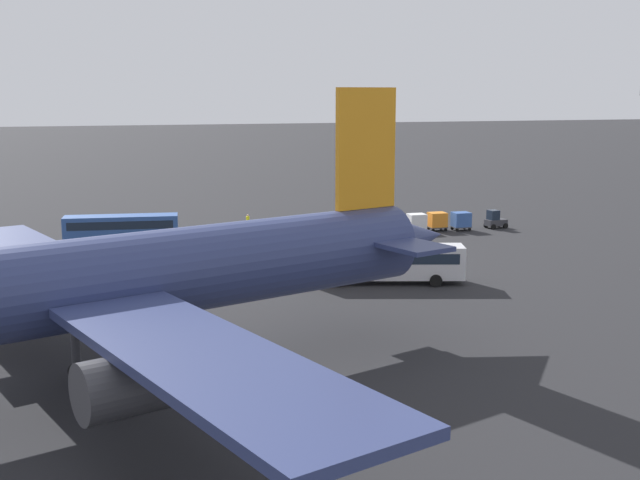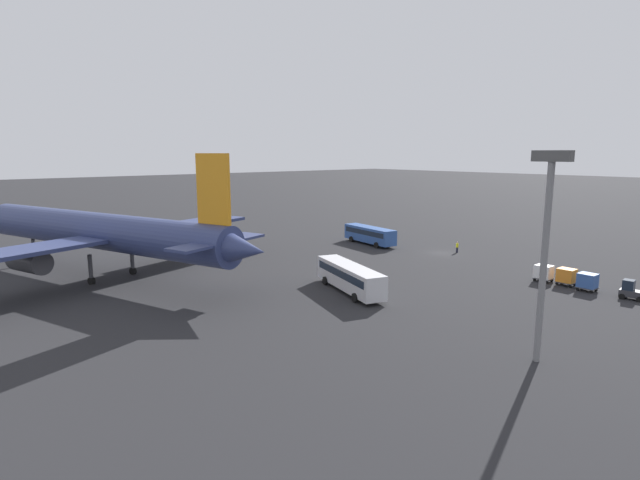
{
  "view_description": "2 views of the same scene",
  "coord_description": "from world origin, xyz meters",
  "px_view_note": "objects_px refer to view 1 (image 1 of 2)",
  "views": [
    {
      "loc": [
        17.29,
        85.98,
        15.39
      ],
      "look_at": [
        -3.12,
        20.02,
        2.59
      ],
      "focal_mm": 45.0,
      "sensor_mm": 36.0,
      "label": 1
    },
    {
      "loc": [
        -46.55,
        65.02,
        15.7
      ],
      "look_at": [
        1.5,
        24.13,
        4.63
      ],
      "focal_mm": 28.0,
      "sensor_mm": 36.0,
      "label": 2
    }
  ],
  "objects_px": {
    "baggage_tug": "(495,220)",
    "cargo_cart_blue": "(461,220)",
    "worker_person": "(248,222)",
    "cargo_cart_orange": "(437,220)",
    "shuttle_bus_near": "(121,227)",
    "cargo_cart_white": "(417,222)",
    "airplane": "(61,289)",
    "shuttle_bus_far": "(386,261)"
  },
  "relations": [
    {
      "from": "shuttle_bus_far",
      "to": "baggage_tug",
      "type": "height_order",
      "value": "shuttle_bus_far"
    },
    {
      "from": "shuttle_bus_near",
      "to": "cargo_cart_orange",
      "type": "distance_m",
      "value": 34.47
    },
    {
      "from": "shuttle_bus_far",
      "to": "cargo_cart_blue",
      "type": "distance_m",
      "value": 27.34
    },
    {
      "from": "airplane",
      "to": "worker_person",
      "type": "xyz_separation_m",
      "value": [
        -19.56,
        -47.96,
        -5.01
      ]
    },
    {
      "from": "airplane",
      "to": "shuttle_bus_far",
      "type": "xyz_separation_m",
      "value": [
        -24.88,
        -19.2,
        -4.01
      ]
    },
    {
      "from": "shuttle_bus_far",
      "to": "shuttle_bus_near",
      "type": "bearing_deg",
      "value": -33.15
    },
    {
      "from": "airplane",
      "to": "cargo_cart_white",
      "type": "distance_m",
      "value": 55.16
    },
    {
      "from": "shuttle_bus_far",
      "to": "worker_person",
      "type": "relative_size",
      "value": 7.33
    },
    {
      "from": "airplane",
      "to": "cargo_cart_orange",
      "type": "relative_size",
      "value": 24.53
    },
    {
      "from": "worker_person",
      "to": "cargo_cart_orange",
      "type": "distance_m",
      "value": 21.39
    },
    {
      "from": "airplane",
      "to": "cargo_cart_orange",
      "type": "distance_m",
      "value": 57.16
    },
    {
      "from": "cargo_cart_white",
      "to": "worker_person",
      "type": "bearing_deg",
      "value": -22.87
    },
    {
      "from": "worker_person",
      "to": "cargo_cart_white",
      "type": "bearing_deg",
      "value": 157.13
    },
    {
      "from": "shuttle_bus_far",
      "to": "airplane",
      "type": "bearing_deg",
      "value": 54.75
    },
    {
      "from": "airplane",
      "to": "shuttle_bus_near",
      "type": "relative_size",
      "value": 4.36
    },
    {
      "from": "airplane",
      "to": "baggage_tug",
      "type": "xyz_separation_m",
      "value": [
        -46.79,
        -40.44,
        -4.93
      ]
    },
    {
      "from": "cargo_cart_orange",
      "to": "cargo_cart_white",
      "type": "distance_m",
      "value": 2.65
    },
    {
      "from": "airplane",
      "to": "baggage_tug",
      "type": "relative_size",
      "value": 19.89
    },
    {
      "from": "worker_person",
      "to": "cargo_cart_orange",
      "type": "bearing_deg",
      "value": 160.55
    },
    {
      "from": "shuttle_bus_near",
      "to": "cargo_cart_white",
      "type": "bearing_deg",
      "value": -176.24
    },
    {
      "from": "cargo_cart_white",
      "to": "cargo_cart_orange",
      "type": "bearing_deg",
      "value": -174.1
    },
    {
      "from": "shuttle_bus_near",
      "to": "cargo_cart_white",
      "type": "height_order",
      "value": "shuttle_bus_near"
    },
    {
      "from": "cargo_cart_orange",
      "to": "cargo_cart_white",
      "type": "xyz_separation_m",
      "value": [
        2.64,
        0.27,
        0.0
      ]
    },
    {
      "from": "airplane",
      "to": "cargo_cart_orange",
      "type": "height_order",
      "value": "airplane"
    },
    {
      "from": "cargo_cart_orange",
      "to": "shuttle_bus_near",
      "type": "bearing_deg",
      "value": -3.14
    },
    {
      "from": "cargo_cart_blue",
      "to": "cargo_cart_orange",
      "type": "bearing_deg",
      "value": -13.64
    },
    {
      "from": "airplane",
      "to": "shuttle_bus_far",
      "type": "bearing_deg",
      "value": -160.61
    },
    {
      "from": "shuttle_bus_far",
      "to": "cargo_cart_white",
      "type": "bearing_deg",
      "value": -102.63
    },
    {
      "from": "shuttle_bus_far",
      "to": "worker_person",
      "type": "bearing_deg",
      "value": -62.42
    },
    {
      "from": "shuttle_bus_far",
      "to": "baggage_tug",
      "type": "relative_size",
      "value": 5.02
    },
    {
      "from": "worker_person",
      "to": "baggage_tug",
      "type": "bearing_deg",
      "value": 164.57
    },
    {
      "from": "cargo_cart_blue",
      "to": "cargo_cart_white",
      "type": "bearing_deg",
      "value": -3.98
    },
    {
      "from": "shuttle_bus_near",
      "to": "worker_person",
      "type": "height_order",
      "value": "shuttle_bus_near"
    },
    {
      "from": "baggage_tug",
      "to": "cargo_cart_blue",
      "type": "height_order",
      "value": "baggage_tug"
    },
    {
      "from": "shuttle_bus_near",
      "to": "cargo_cart_blue",
      "type": "distance_m",
      "value": 37.14
    },
    {
      "from": "cargo_cart_blue",
      "to": "airplane",
      "type": "bearing_deg",
      "value": 43.5
    },
    {
      "from": "shuttle_bus_far",
      "to": "baggage_tug",
      "type": "bearing_deg",
      "value": -118.78
    },
    {
      "from": "cargo_cart_blue",
      "to": "cargo_cart_orange",
      "type": "distance_m",
      "value": 2.71
    },
    {
      "from": "cargo_cart_orange",
      "to": "cargo_cart_white",
      "type": "relative_size",
      "value": 1.0
    },
    {
      "from": "baggage_tug",
      "to": "cargo_cart_blue",
      "type": "xyz_separation_m",
      "value": [
        4.43,
        0.24,
        0.25
      ]
    },
    {
      "from": "baggage_tug",
      "to": "cargo_cart_white",
      "type": "distance_m",
      "value": 9.71
    },
    {
      "from": "worker_person",
      "to": "cargo_cart_white",
      "type": "distance_m",
      "value": 19.03
    }
  ]
}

